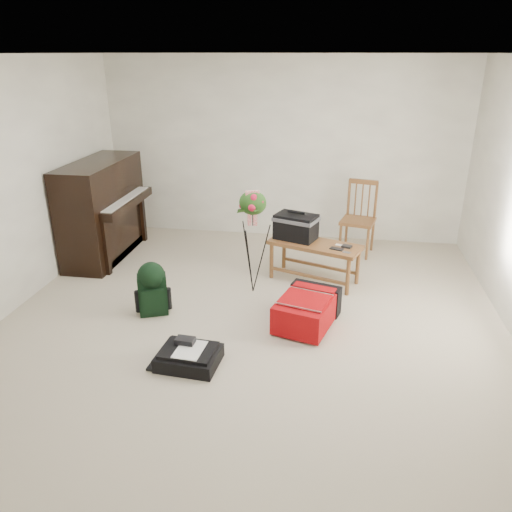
% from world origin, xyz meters
% --- Properties ---
extents(floor, '(5.00, 5.50, 0.01)m').
position_xyz_m(floor, '(0.00, 0.00, 0.00)').
color(floor, '#B8AA94').
rests_on(floor, ground).
extents(ceiling, '(5.00, 5.50, 0.01)m').
position_xyz_m(ceiling, '(0.00, 0.00, 2.50)').
color(ceiling, white).
rests_on(ceiling, wall_back).
extents(wall_back, '(5.00, 0.04, 2.50)m').
position_xyz_m(wall_back, '(0.00, 2.75, 1.25)').
color(wall_back, white).
rests_on(wall_back, floor).
extents(piano, '(0.71, 1.50, 1.25)m').
position_xyz_m(piano, '(-2.19, 1.60, 0.60)').
color(piano, black).
rests_on(piano, floor).
extents(bench, '(1.13, 0.76, 0.81)m').
position_xyz_m(bench, '(0.39, 1.23, 0.57)').
color(bench, brown).
rests_on(bench, floor).
extents(dining_chair, '(0.50, 0.50, 0.97)m').
position_xyz_m(dining_chair, '(1.08, 2.22, 0.47)').
color(dining_chair, brown).
rests_on(dining_chair, floor).
extents(red_suitcase, '(0.66, 0.84, 0.31)m').
position_xyz_m(red_suitcase, '(0.55, 0.22, 0.16)').
color(red_suitcase, '#C30908').
rests_on(red_suitcase, floor).
extents(black_duffel, '(0.54, 0.45, 0.22)m').
position_xyz_m(black_duffel, '(-0.41, -0.68, 0.08)').
color(black_duffel, black).
rests_on(black_duffel, floor).
extents(green_backpack, '(0.33, 0.31, 0.57)m').
position_xyz_m(green_backpack, '(-1.02, 0.14, 0.31)').
color(green_backpack, black).
rests_on(green_backpack, floor).
extents(flower_stand, '(0.46, 0.46, 1.20)m').
position_xyz_m(flower_stand, '(-0.10, 0.82, 0.59)').
color(flower_stand, black).
rests_on(flower_stand, floor).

